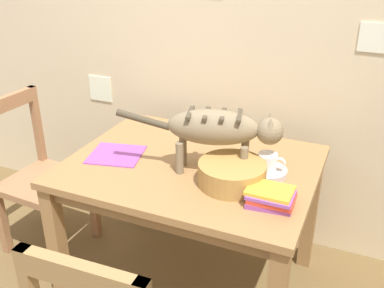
% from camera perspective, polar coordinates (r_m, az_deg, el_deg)
% --- Properties ---
extents(wall_rear, '(4.80, 0.11, 2.50)m').
position_cam_1_polar(wall_rear, '(2.57, 4.58, 14.48)').
color(wall_rear, beige).
rests_on(wall_rear, ground_plane).
extents(dining_table, '(1.17, 0.91, 0.74)m').
position_cam_1_polar(dining_table, '(2.17, 0.00, -4.57)').
color(dining_table, olive).
rests_on(dining_table, ground_plane).
extents(cat, '(0.73, 0.25, 0.30)m').
position_cam_1_polar(cat, '(1.96, 3.58, 1.93)').
color(cat, '#7E6D51').
rests_on(cat, dining_table).
extents(saucer_bowl, '(0.19, 0.19, 0.03)m').
position_cam_1_polar(saucer_bowl, '(2.04, 9.56, -3.56)').
color(saucer_bowl, '#BCB4B4').
rests_on(saucer_bowl, dining_table).
extents(coffee_mug, '(0.13, 0.09, 0.08)m').
position_cam_1_polar(coffee_mug, '(2.02, 9.76, -2.23)').
color(coffee_mug, white).
rests_on(coffee_mug, saucer_bowl).
extents(magazine, '(0.30, 0.29, 0.01)m').
position_cam_1_polar(magazine, '(2.23, -9.72, -1.35)').
color(magazine, purple).
rests_on(magazine, dining_table).
extents(book_stack, '(0.20, 0.15, 0.07)m').
position_cam_1_polar(book_stack, '(1.82, 10.07, -6.74)').
color(book_stack, '#97479C').
rests_on(book_stack, dining_table).
extents(wicker_basket, '(0.30, 0.30, 0.10)m').
position_cam_1_polar(wicker_basket, '(1.94, 5.15, -3.77)').
color(wicker_basket, '#A97E3F').
rests_on(wicker_basket, dining_table).
extents(wooden_chair_near, '(0.44, 0.44, 0.93)m').
position_cam_1_polar(wooden_chair_near, '(2.73, -19.13, -4.10)').
color(wooden_chair_near, '#9B6D49').
rests_on(wooden_chair_near, ground_plane).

